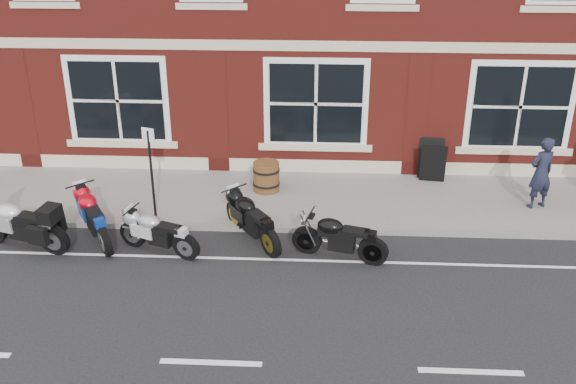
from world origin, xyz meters
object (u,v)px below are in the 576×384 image
object	(u,v)px
moto_sport_silver	(158,231)
moto_sport_red	(95,214)
moto_sport_black	(253,217)
parking_sign	(151,167)
pedestrian_left	(541,173)
barrel_planter	(266,176)
a_board_sign	(432,161)
moto_touring_silver	(19,221)
moto_naked_black	(338,235)

from	to	relation	value
moto_sport_silver	moto_sport_red	bearing A→B (deg)	92.72
moto_sport_black	parking_sign	xyz separation A→B (m)	(-2.26, 0.72, 0.79)
pedestrian_left	barrel_planter	world-z (taller)	pedestrian_left
moto_sport_silver	a_board_sign	xyz separation A→B (m)	(6.05, 3.78, 0.15)
pedestrian_left	barrel_planter	bearing A→B (deg)	-27.43
moto_sport_red	moto_sport_black	xyz separation A→B (m)	(3.32, 0.08, -0.02)
moto_sport_silver	barrel_planter	xyz separation A→B (m)	(1.96, 2.91, -0.00)
moto_sport_red	moto_sport_black	distance (m)	3.32
moto_sport_black	moto_sport_silver	bearing A→B (deg)	161.96
moto_touring_silver	moto_sport_silver	xyz separation A→B (m)	(2.88, -0.06, -0.11)
moto_naked_black	pedestrian_left	distance (m)	5.20
moto_sport_red	a_board_sign	bearing A→B (deg)	-8.76
moto_naked_black	moto_sport_silver	bearing A→B (deg)	105.97
moto_sport_black	moto_sport_silver	xyz separation A→B (m)	(-1.87, -0.58, -0.06)
moto_sport_red	moto_sport_silver	distance (m)	1.53
pedestrian_left	parking_sign	xyz separation A→B (m)	(-8.63, -1.02, 0.37)
moto_sport_black	parking_sign	size ratio (longest dim) A/B	0.85
moto_sport_red	pedestrian_left	xyz separation A→B (m)	(9.69, 1.82, 0.40)
parking_sign	pedestrian_left	bearing A→B (deg)	26.98
moto_touring_silver	barrel_planter	size ratio (longest dim) A/B	2.98
moto_naked_black	a_board_sign	xyz separation A→B (m)	(2.41, 3.83, 0.13)
moto_naked_black	barrel_planter	bearing A→B (deg)	46.34
moto_naked_black	parking_sign	size ratio (longest dim) A/B	0.92
moto_sport_silver	a_board_sign	distance (m)	7.14
a_board_sign	barrel_planter	distance (m)	4.18
moto_sport_black	parking_sign	distance (m)	2.50
moto_sport_silver	parking_sign	xyz separation A→B (m)	(-0.38, 1.30, 0.85)
moto_sport_silver	parking_sign	distance (m)	1.60
moto_sport_red	moto_naked_black	world-z (taller)	moto_sport_red
moto_sport_silver	parking_sign	bearing A→B (deg)	38.39
barrel_planter	parking_sign	distance (m)	2.97
barrel_planter	parking_sign	bearing A→B (deg)	-145.52
moto_naked_black	parking_sign	distance (m)	4.33
moto_sport_red	moto_naked_black	distance (m)	5.12
moto_sport_black	pedestrian_left	bearing A→B (deg)	-20.07
moto_touring_silver	parking_sign	size ratio (longest dim) A/B	1.04
moto_sport_black	pedestrian_left	size ratio (longest dim) A/B	1.06
moto_sport_black	pedestrian_left	world-z (taller)	pedestrian_left
moto_sport_red	moto_sport_silver	bearing A→B (deg)	-51.57
moto_sport_black	moto_naked_black	distance (m)	1.88
pedestrian_left	barrel_planter	xyz separation A→B (m)	(-6.28, 0.59, -0.48)
moto_sport_black	barrel_planter	world-z (taller)	moto_sport_black
moto_sport_red	barrel_planter	size ratio (longest dim) A/B	2.61
pedestrian_left	a_board_sign	distance (m)	2.65
moto_sport_silver	moto_touring_silver	bearing A→B (deg)	110.83
moto_naked_black	barrel_planter	distance (m)	3.41
pedestrian_left	a_board_sign	xyz separation A→B (m)	(-2.19, 1.45, -0.33)
barrel_planter	parking_sign	xyz separation A→B (m)	(-2.34, -1.61, 0.85)
moto_sport_silver	pedestrian_left	world-z (taller)	pedestrian_left
moto_sport_silver	moto_naked_black	size ratio (longest dim) A/B	0.93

